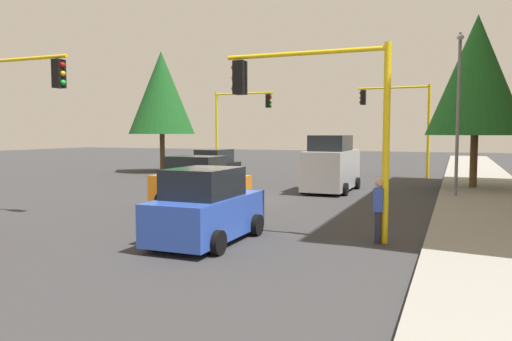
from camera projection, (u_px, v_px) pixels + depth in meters
name	position (u px, v px, depth m)	size (l,w,h in m)	color
ground_plane	(226.00, 200.00, 21.27)	(120.00, 120.00, 0.00)	#353538
sidewalk_kerb	(487.00, 196.00, 21.92)	(80.00, 4.00, 0.15)	gray
traffic_signal_far_left	(400.00, 113.00, 31.71)	(0.36, 4.59, 5.96)	yellow
traffic_signal_near_right	(9.00, 102.00, 17.58)	(0.36, 4.59, 5.62)	yellow
traffic_signal_far_right	(238.00, 116.00, 36.04)	(0.36, 4.59, 5.90)	yellow
traffic_signal_near_left	(316.00, 103.00, 13.33)	(0.36, 4.59, 5.20)	yellow
street_lamp_curbside	(458.00, 98.00, 20.80)	(2.15, 0.28, 7.00)	slate
tree_opposite_side	(162.00, 93.00, 36.06)	(4.83, 4.83, 8.85)	brown
tree_roadside_mid	(477.00, 75.00, 24.44)	(4.77, 4.77, 8.74)	brown
delivery_van_silver	(331.00, 166.00, 24.26)	(4.80, 2.22, 2.77)	#B2B5BA
car_orange	(199.00, 183.00, 19.44)	(2.08, 3.72, 1.98)	orange
car_black	(213.00, 169.00, 27.28)	(4.09, 1.96, 1.98)	black
car_blue	(206.00, 208.00, 12.97)	(3.91, 2.04, 1.98)	blue
pedestrian_crossing	(379.00, 209.00, 12.84)	(0.40, 0.24, 1.70)	#262638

